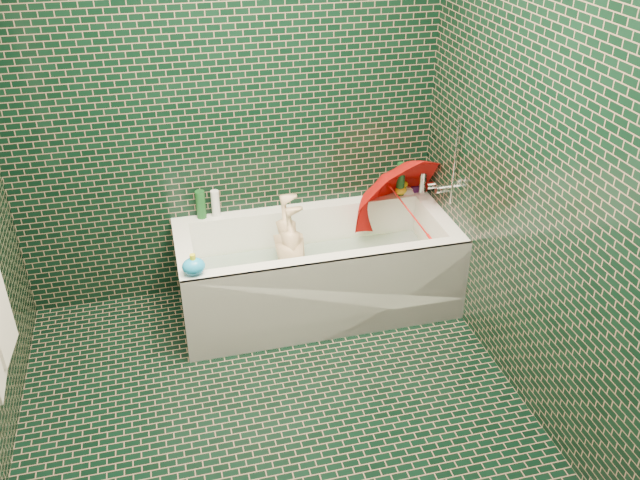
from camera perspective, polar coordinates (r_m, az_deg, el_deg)
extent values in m
plane|color=black|center=(3.57, -3.30, -15.81)|extent=(2.80, 2.80, 0.00)
plane|color=black|center=(4.08, -7.88, 11.17)|extent=(2.80, 0.00, 2.80)
plane|color=black|center=(3.27, 19.00, 4.74)|extent=(0.00, 2.80, 2.80)
cube|color=white|center=(4.36, -0.26, -4.59)|extent=(1.70, 0.75, 0.15)
cube|color=white|center=(4.48, -1.29, 0.61)|extent=(1.70, 0.10, 0.40)
cube|color=white|center=(3.95, 0.90, -3.94)|extent=(1.70, 0.10, 0.40)
cube|color=white|center=(4.44, 9.78, -0.13)|extent=(0.10, 0.55, 0.40)
cube|color=white|center=(4.12, -11.14, -2.97)|extent=(0.10, 0.55, 0.40)
cube|color=white|center=(3.96, 1.05, -5.15)|extent=(1.70, 0.02, 0.55)
cube|color=green|center=(4.31, -0.26, -3.71)|extent=(1.35, 0.47, 0.01)
cube|color=silver|center=(4.23, -0.26, -2.10)|extent=(1.48, 0.53, 0.00)
cylinder|color=silver|center=(4.28, 10.59, 4.31)|extent=(0.14, 0.05, 0.05)
cylinder|color=silver|center=(4.30, 9.29, 4.55)|extent=(0.05, 0.04, 0.04)
cylinder|color=silver|center=(4.10, 11.31, 6.45)|extent=(0.01, 0.01, 0.55)
imported|color=#D4AE84|center=(4.19, -2.17, -2.39)|extent=(0.95, 0.42, 0.26)
imported|color=red|center=(4.33, 7.47, 2.50)|extent=(0.92, 1.01, 0.99)
imported|color=white|center=(4.56, 7.52, 3.78)|extent=(0.09, 0.09, 0.23)
imported|color=#461B68|center=(4.61, 8.28, 3.98)|extent=(0.09, 0.09, 0.19)
imported|color=#154A1C|center=(4.58, 6.81, 3.91)|extent=(0.18, 0.18, 0.19)
cylinder|color=#154A1C|center=(4.52, 6.81, 5.12)|extent=(0.06, 0.06, 0.23)
cylinder|color=silver|center=(4.55, 8.63, 4.74)|extent=(0.05, 0.05, 0.16)
cylinder|color=#154A1C|center=(4.27, -10.01, 2.97)|extent=(0.06, 0.06, 0.18)
cylinder|color=white|center=(4.28, -8.80, 3.06)|extent=(0.06, 0.06, 0.17)
ellipsoid|color=yellow|center=(4.55, 6.82, 4.18)|extent=(0.10, 0.09, 0.06)
sphere|color=yellow|center=(4.55, 7.16, 4.69)|extent=(0.04, 0.04, 0.04)
cone|color=orange|center=(4.56, 7.36, 4.72)|extent=(0.02, 0.02, 0.02)
ellipsoid|color=#1998E7|center=(3.72, -10.59, -2.20)|extent=(0.14, 0.12, 0.10)
cylinder|color=yellow|center=(3.69, -10.68, -1.45)|extent=(0.03, 0.03, 0.04)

